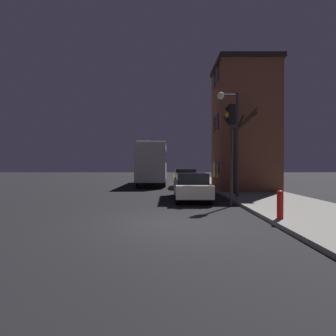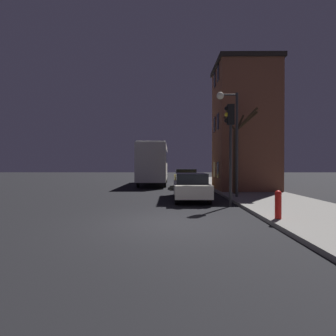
{
  "view_description": "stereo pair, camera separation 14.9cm",
  "coord_description": "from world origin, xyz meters",
  "px_view_note": "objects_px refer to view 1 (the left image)",
  "views": [
    {
      "loc": [
        -0.04,
        -8.26,
        1.83
      ],
      "look_at": [
        -0.08,
        13.48,
        1.61
      ],
      "focal_mm": 28.0,
      "sensor_mm": 36.0,
      "label": 1
    },
    {
      "loc": [
        0.11,
        -8.26,
        1.83
      ],
      "look_at": [
        -0.08,
        13.48,
        1.61
      ],
      "focal_mm": 28.0,
      "sensor_mm": 36.0,
      "label": 2
    }
  ],
  "objects_px": {
    "streetlamp": "(231,126)",
    "fire_hydrant": "(281,204)",
    "bare_tree": "(238,151)",
    "car_near_lane": "(192,186)",
    "traffic_light": "(231,134)",
    "bus": "(154,161)",
    "car_mid_lane": "(185,178)"
  },
  "relations": [
    {
      "from": "streetlamp",
      "to": "fire_hydrant",
      "type": "bearing_deg",
      "value": -88.36
    },
    {
      "from": "bare_tree",
      "to": "streetlamp",
      "type": "bearing_deg",
      "value": -116.98
    },
    {
      "from": "streetlamp",
      "to": "car_near_lane",
      "type": "height_order",
      "value": "streetlamp"
    },
    {
      "from": "bare_tree",
      "to": "car_near_lane",
      "type": "xyz_separation_m",
      "value": [
        -3.0,
        -2.12,
        -1.94
      ]
    },
    {
      "from": "traffic_light",
      "to": "car_near_lane",
      "type": "xyz_separation_m",
      "value": [
        -1.6,
        1.94,
        -2.5
      ]
    },
    {
      "from": "bus",
      "to": "car_mid_lane",
      "type": "xyz_separation_m",
      "value": [
        2.81,
        -3.22,
        -1.43
      ]
    },
    {
      "from": "bare_tree",
      "to": "car_near_lane",
      "type": "relative_size",
      "value": 1.17
    },
    {
      "from": "traffic_light",
      "to": "bus",
      "type": "height_order",
      "value": "traffic_light"
    },
    {
      "from": "streetlamp",
      "to": "traffic_light",
      "type": "xyz_separation_m",
      "value": [
        -0.61,
        -2.51,
        -0.74
      ]
    },
    {
      "from": "bus",
      "to": "car_mid_lane",
      "type": "bearing_deg",
      "value": -48.9
    },
    {
      "from": "car_near_lane",
      "to": "car_mid_lane",
      "type": "bearing_deg",
      "value": 88.63
    },
    {
      "from": "streetlamp",
      "to": "car_near_lane",
      "type": "xyz_separation_m",
      "value": [
        -2.2,
        -0.56,
        -3.24
      ]
    },
    {
      "from": "bus",
      "to": "car_near_lane",
      "type": "height_order",
      "value": "bus"
    },
    {
      "from": "car_near_lane",
      "to": "bus",
      "type": "bearing_deg",
      "value": 103.14
    },
    {
      "from": "streetlamp",
      "to": "car_mid_lane",
      "type": "distance_m",
      "value": 8.33
    },
    {
      "from": "bare_tree",
      "to": "car_near_lane",
      "type": "distance_m",
      "value": 4.15
    },
    {
      "from": "traffic_light",
      "to": "bare_tree",
      "type": "xyz_separation_m",
      "value": [
        1.4,
        4.07,
        -0.56
      ]
    },
    {
      "from": "streetlamp",
      "to": "bus",
      "type": "xyz_separation_m",
      "value": [
        -4.82,
        10.64,
        -1.76
      ]
    },
    {
      "from": "bus",
      "to": "fire_hydrant",
      "type": "distance_m",
      "value": 17.31
    },
    {
      "from": "streetlamp",
      "to": "fire_hydrant",
      "type": "distance_m",
      "value": 6.76
    },
    {
      "from": "bare_tree",
      "to": "car_near_lane",
      "type": "height_order",
      "value": "bare_tree"
    },
    {
      "from": "streetlamp",
      "to": "car_near_lane",
      "type": "bearing_deg",
      "value": -165.69
    },
    {
      "from": "traffic_light",
      "to": "fire_hydrant",
      "type": "bearing_deg",
      "value": -76.99
    },
    {
      "from": "bare_tree",
      "to": "car_mid_lane",
      "type": "xyz_separation_m",
      "value": [
        -2.81,
        5.86,
        -1.88
      ]
    },
    {
      "from": "bus",
      "to": "car_mid_lane",
      "type": "distance_m",
      "value": 4.5
    },
    {
      "from": "streetlamp",
      "to": "bus",
      "type": "distance_m",
      "value": 11.81
    },
    {
      "from": "traffic_light",
      "to": "bare_tree",
      "type": "bearing_deg",
      "value": 70.99
    },
    {
      "from": "streetlamp",
      "to": "car_mid_lane",
      "type": "xyz_separation_m",
      "value": [
        -2.01,
        7.42,
        -3.19
      ]
    },
    {
      "from": "traffic_light",
      "to": "bare_tree",
      "type": "relative_size",
      "value": 0.89
    },
    {
      "from": "traffic_light",
      "to": "bare_tree",
      "type": "distance_m",
      "value": 4.34
    },
    {
      "from": "bare_tree",
      "to": "bus",
      "type": "distance_m",
      "value": 10.68
    },
    {
      "from": "streetlamp",
      "to": "car_near_lane",
      "type": "relative_size",
      "value": 1.3
    }
  ]
}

